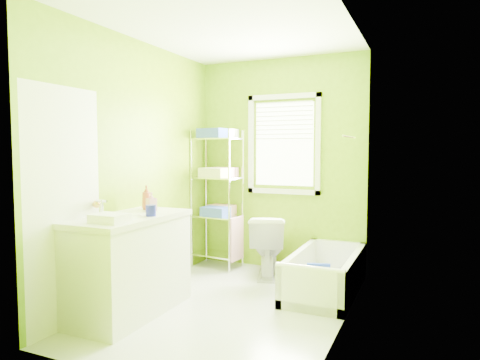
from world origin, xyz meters
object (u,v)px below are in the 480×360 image
at_px(toilet, 268,245).
at_px(vanity, 129,262).
at_px(bathtub, 325,279).
at_px(wire_shelf_unit, 219,183).

xyz_separation_m(toilet, vanity, (-0.74, -1.59, 0.11)).
xyz_separation_m(bathtub, vanity, (-1.49, -1.28, 0.33)).
bearing_deg(toilet, bathtub, 139.77).
distance_m(toilet, vanity, 1.76).
height_order(bathtub, wire_shelf_unit, wire_shelf_unit).
bearing_deg(vanity, toilet, 65.01).
height_order(vanity, wire_shelf_unit, wire_shelf_unit).
xyz_separation_m(bathtub, wire_shelf_unit, (-1.45, 0.44, 0.93)).
bearing_deg(bathtub, wire_shelf_unit, 163.01).
relative_size(toilet, wire_shelf_unit, 0.42).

